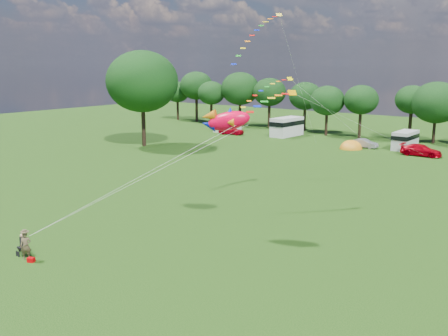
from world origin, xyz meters
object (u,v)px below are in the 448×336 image
Objects in this scene: car_b at (364,143)px; campervan_b at (287,126)px; car_a at (231,130)px; campervan_c at (405,140)px; fish_kite at (225,121)px; big_tree at (142,82)px; campervan_a at (227,123)px; car_c at (421,150)px; camp_chair at (23,242)px; tent_orange at (351,149)px; kite_flyer at (26,246)px.

car_b is 14.77m from campervan_b.
campervan_c is (27.35, 3.15, 0.62)m from car_a.
fish_kite is (6.63, -39.93, 7.20)m from car_b.
big_tree is at bearing 124.83° from car_b.
big_tree is 24.69m from campervan_b.
campervan_b is (11.09, 1.25, 0.19)m from campervan_a.
big_tree is at bearing 155.63° from campervan_b.
car_c is 0.78× the size of campervan_b.
car_c is 49.88m from camp_chair.
car_b reaches higher than tent_orange.
car_a is at bearing 87.53° from car_c.
kite_flyer is (25.35, -33.27, -8.16)m from big_tree.
big_tree is at bearing 157.44° from car_a.
campervan_c is 3.75× the size of camp_chair.
campervan_a is 11.16m from campervan_b.
campervan_c is at bearing -89.57° from campervan_b.
car_b is 0.56× the size of campervan_b.
campervan_a is 0.87× the size of campervan_b.
kite_flyer is (14.43, -54.14, -0.75)m from campervan_b.
car_a is 3.16× the size of camp_chair.
car_a is at bearing 92.07° from car_b.
car_c is 9.21m from tent_orange.
tent_orange is (21.45, -1.12, -0.69)m from car_a.
big_tree is at bearing 114.52° from car_c.
car_a reaches higher than car_b.
big_tree is 31.93m from car_b.
big_tree is 2.74× the size of car_c.
big_tree is at bearing 80.46° from kite_flyer.
tent_orange is at bearing -106.17° from car_a.
camp_chair is (0.27, -48.60, 0.79)m from tent_orange.
tent_orange is 0.96× the size of fish_kite.
big_tree is at bearing 179.05° from campervan_a.
campervan_c is (19.22, -0.94, -0.27)m from campervan_b.
car_b is 5.43m from campervan_c.
car_b is 2.60× the size of camp_chair.
campervan_a is at bearing 126.37° from camp_chair.
big_tree is 3.80× the size of fish_kite.
campervan_c is 7.40m from tent_orange.
kite_flyer is at bearing -88.69° from tent_orange.
car_a is 49.28m from fish_kite.
car_b is (22.51, 0.81, -0.09)m from car_a.
campervan_a is 4.04× the size of camp_chair.
campervan_a is 1.63× the size of tent_orange.
camp_chair is (21.72, -49.72, 0.10)m from car_a.
car_a is at bearing 80.60° from big_tree.
fish_kite is at bearing -144.04° from campervan_a.
big_tree is 42.61m from kite_flyer.
tent_orange is at bearing 91.72° from car_c.
campervan_b reaches higher than car_b.
campervan_a reaches higher than car_b.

